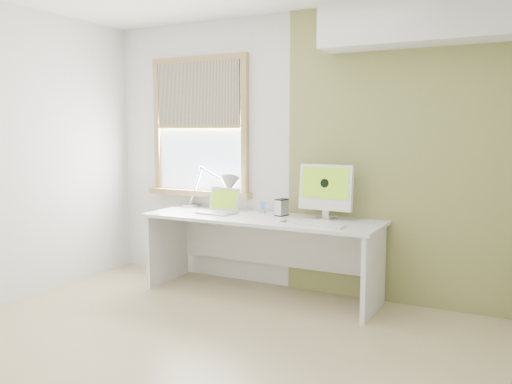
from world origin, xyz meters
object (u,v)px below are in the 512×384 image
Objects in this scene: desk at (264,237)px; desk_lamp at (222,188)px; external_drive at (282,207)px; laptop at (220,207)px; imac at (326,189)px.

desk is 0.70m from desk_lamp.
desk_lamp is 0.69m from external_drive.
laptop is 1.05m from imac.
desk is 0.74m from imac.
desk_lamp reaches higher than desk.
laptop is (-0.46, -0.02, 0.25)m from desk.
desk_lamp is at bearing 175.52° from external_drive.
imac is (1.10, -0.04, 0.05)m from desk_lamp.
laptop reaches higher than external_drive.
external_drive is 0.46m from imac.
imac reaches higher than external_drive.
external_drive is at bearing -178.59° from imac.
external_drive is (0.14, 0.09, 0.27)m from desk.
desk is 2.96× the size of desk_lamp.
desk is 13.93× the size of external_drive.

